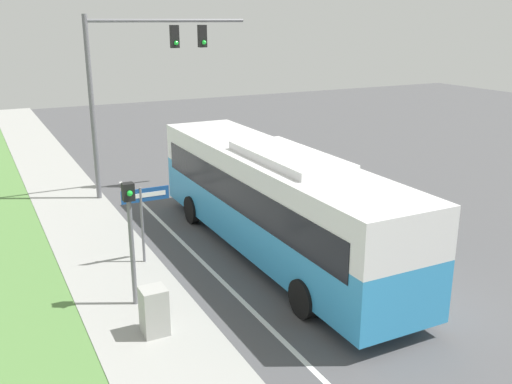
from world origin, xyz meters
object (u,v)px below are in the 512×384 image
Objects in this scene: pedestrian_signal at (130,226)px; street_sign at (144,210)px; signal_gantry at (138,69)px; utility_cabinet at (154,311)px; bus at (273,196)px.

pedestrian_signal is 1.36× the size of street_sign.
signal_gantry is 6.43× the size of utility_cabinet.
pedestrian_signal is 2.74m from street_sign.
bus is 3.91m from street_sign.
utility_cabinet is at bearing -105.21° from signal_gantry.
signal_gantry is at bearing 102.25° from bus.
signal_gantry reaches higher than pedestrian_signal.
signal_gantry is at bearing 74.79° from utility_cabinet.
bus is 5.05m from pedestrian_signal.
bus is 1.70× the size of signal_gantry.
bus is at bearing 32.87° from utility_cabinet.
utility_cabinet is at bearing -147.13° from bus.
pedestrian_signal is at bearing 90.50° from utility_cabinet.
signal_gantry is 2.98× the size of street_sign.
pedestrian_signal reaches higher than street_sign.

